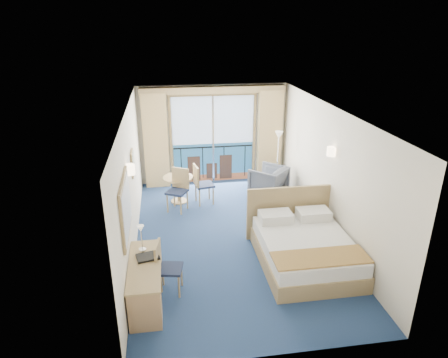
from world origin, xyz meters
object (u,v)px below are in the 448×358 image
Objects in this scene: nightstand at (308,212)px; floor_lamp at (278,146)px; table_chair_b at (179,187)px; desk_chair at (165,265)px; round_table at (178,183)px; armchair at (268,181)px; table_chair_a at (201,182)px; desk at (145,296)px; bed at (304,247)px.

nightstand is 0.30× the size of floor_lamp.
nightstand is at bearing 7.81° from table_chair_b.
desk_chair is at bearing -127.53° from floor_lamp.
floor_lamp reaches higher than round_table.
nightstand is 3.07m from table_chair_b.
table_chair_a reaches higher than armchair.
desk_chair is at bearing -147.83° from nightstand.
bed is at bearing 20.54° from desk.
desk_chair is (0.31, 0.59, 0.14)m from desk.
table_chair_a is at bearing -37.66° from armchair.
floor_lamp is at bearing 45.60° from table_chair_b.
nightstand is 0.48× the size of table_chair_b.
desk_chair is at bearing -67.53° from table_chair_b.
bed reaches higher than desk.
bed is at bearing -54.38° from round_table.
table_chair_a reaches higher than desk.
round_table is 0.73× the size of table_chair_b.
desk is at bearing -143.47° from nightstand.
round_table is at bearing 125.62° from bed.
round_table is 0.57m from table_chair_a.
nightstand is at bearing 36.53° from desk.
bed reaches higher than nightstand.
table_chair_a is at bearing 119.77° from bed.
armchair is 2.34m from round_table.
armchair is at bearing 54.57° from desk.
table_chair_b is (-2.64, -0.78, -0.65)m from floor_lamp.
desk_chair is 1.24× the size of round_table.
bed is at bearing -20.91° from table_chair_b.
bed is 2.09× the size of table_chair_b.
bed is 2.63m from desk_chair.
floor_lamp is at bearing -85.91° from table_chair_a.
floor_lamp is 1.09× the size of desk.
table_chair_a is at bearing 149.20° from nightstand.
armchair is 4.56m from desk_chair.
armchair is 0.93m from floor_lamp.
armchair is 0.83× the size of table_chair_a.
desk is (-2.89, -1.08, 0.07)m from bed.
table_chair_b reaches higher than desk.
bed is at bearing -68.71° from desk_chair.
nightstand is 0.33× the size of desk.
table_chair_a is at bearing 53.62° from table_chair_b.
nightstand is 3.81m from desk_chair.
floor_lamp is at bearing 7.61° from round_table.
table_chair_b reaches higher than desk_chair.
armchair is at bearing -26.04° from desk_chair.
desk is 3.80m from table_chair_b.
table_chair_a reaches higher than nightstand.
floor_lamp reaches higher than table_chair_b.
bed is 3.34m from table_chair_a.
desk_chair is 0.92× the size of table_chair_a.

